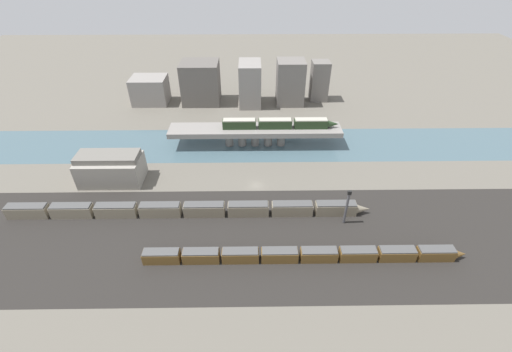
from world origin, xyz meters
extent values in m
plane|color=#666056|center=(0.00, 0.00, 0.00)|extent=(400.00, 400.00, 0.00)
cube|color=#282623|center=(0.00, -24.00, 0.00)|extent=(280.00, 42.00, 0.01)
cube|color=#47606B|center=(0.00, 26.26, 0.00)|extent=(320.00, 25.23, 0.01)
cube|color=gray|center=(0.00, 26.26, 6.44)|extent=(65.75, 9.66, 1.99)
cylinder|color=gray|center=(-10.09, 26.26, 2.72)|extent=(3.09, 3.09, 5.45)
cylinder|color=gray|center=(-5.05, 26.26, 2.72)|extent=(3.09, 3.09, 5.45)
cylinder|color=gray|center=(0.00, 26.26, 2.72)|extent=(3.09, 3.09, 5.45)
cylinder|color=gray|center=(5.05, 26.26, 2.72)|extent=(3.09, 3.09, 5.45)
cylinder|color=gray|center=(10.09, 26.26, 2.72)|extent=(3.09, 3.09, 5.45)
cube|color=#23381E|center=(-5.99, 26.26, 9.04)|extent=(12.56, 3.20, 3.21)
cube|color=#B7B2A3|center=(-5.99, 26.26, 10.84)|extent=(12.06, 2.94, 0.40)
cube|color=#23381E|center=(7.56, 26.26, 9.04)|extent=(12.56, 3.20, 3.21)
cube|color=#B7B2A3|center=(7.56, 26.26, 10.84)|extent=(12.06, 2.94, 0.40)
cube|color=#23381E|center=(21.12, 26.26, 9.04)|extent=(12.56, 3.20, 3.21)
cube|color=#B7B2A3|center=(21.12, 26.26, 10.84)|extent=(12.06, 2.94, 0.40)
cone|color=#23381E|center=(29.59, 26.26, 8.88)|extent=(4.40, 2.88, 2.88)
cube|color=brown|center=(-24.36, -31.52, 1.58)|extent=(9.34, 2.93, 3.16)
cube|color=#4C4C4C|center=(-24.36, -31.52, 3.36)|extent=(8.96, 2.69, 0.40)
cube|color=brown|center=(-14.38, -31.52, 1.58)|extent=(9.34, 2.93, 3.16)
cube|color=#4C4C4C|center=(-14.38, -31.52, 3.36)|extent=(8.96, 2.69, 0.40)
cube|color=brown|center=(-4.40, -31.52, 1.58)|extent=(9.34, 2.93, 3.16)
cube|color=#4C4C4C|center=(-4.40, -31.52, 3.36)|extent=(8.96, 2.69, 0.40)
cube|color=brown|center=(5.57, -31.52, 1.58)|extent=(9.34, 2.93, 3.16)
cube|color=#4C4C4C|center=(5.57, -31.52, 3.36)|extent=(8.96, 2.69, 0.40)
cube|color=brown|center=(15.55, -31.52, 1.58)|extent=(9.34, 2.93, 3.16)
cube|color=#4C4C4C|center=(15.55, -31.52, 3.36)|extent=(8.96, 2.69, 0.40)
cube|color=brown|center=(25.53, -31.52, 1.58)|extent=(9.34, 2.93, 3.16)
cube|color=#4C4C4C|center=(25.53, -31.52, 3.36)|extent=(8.96, 2.69, 0.40)
cube|color=brown|center=(35.51, -31.52, 1.58)|extent=(9.34, 2.93, 3.16)
cube|color=#4C4C4C|center=(35.51, -31.52, 3.36)|extent=(8.96, 2.69, 0.40)
cube|color=brown|center=(45.49, -31.52, 1.58)|extent=(9.34, 2.93, 3.16)
cube|color=#4C4C4C|center=(45.49, -31.52, 3.36)|extent=(8.96, 2.69, 0.40)
cone|color=brown|center=(51.79, -31.52, 1.42)|extent=(3.27, 2.63, 2.63)
cube|color=gray|center=(-67.11, -14.12, 1.86)|extent=(11.97, 3.14, 3.71)
cube|color=#4C4C4C|center=(-67.11, -14.12, 3.91)|extent=(11.49, 2.89, 0.40)
cube|color=gray|center=(-54.18, -14.12, 1.86)|extent=(11.97, 3.14, 3.71)
cube|color=#4C4C4C|center=(-54.18, -14.12, 3.91)|extent=(11.49, 2.89, 0.40)
cube|color=gray|center=(-41.26, -14.12, 1.86)|extent=(11.97, 3.14, 3.71)
cube|color=#4C4C4C|center=(-41.26, -14.12, 3.91)|extent=(11.49, 2.89, 0.40)
cube|color=gray|center=(-28.33, -14.12, 1.86)|extent=(11.97, 3.14, 3.71)
cube|color=#4C4C4C|center=(-28.33, -14.12, 3.91)|extent=(11.49, 2.89, 0.40)
cube|color=gray|center=(-15.41, -14.12, 1.86)|extent=(11.97, 3.14, 3.71)
cube|color=#4C4C4C|center=(-15.41, -14.12, 3.91)|extent=(11.49, 2.89, 0.40)
cube|color=gray|center=(-2.48, -14.12, 1.86)|extent=(11.97, 3.14, 3.71)
cube|color=#4C4C4C|center=(-2.48, -14.12, 3.91)|extent=(11.49, 2.89, 0.40)
cube|color=gray|center=(10.44, -14.12, 1.86)|extent=(11.97, 3.14, 3.71)
cube|color=#4C4C4C|center=(10.44, -14.12, 3.91)|extent=(11.49, 2.89, 0.40)
cube|color=gray|center=(23.36, -14.12, 1.86)|extent=(11.97, 3.14, 3.71)
cube|color=#4C4C4C|center=(23.36, -14.12, 3.91)|extent=(11.49, 2.89, 0.40)
cone|color=gray|center=(31.45, -14.12, 1.67)|extent=(4.19, 2.83, 2.83)
cube|color=#9E998E|center=(-47.92, 3.46, 4.26)|extent=(20.26, 11.10, 8.52)
cube|color=slate|center=(-47.92, 3.46, 9.46)|extent=(19.85, 7.77, 1.87)
cylinder|color=#4C4C51|center=(25.12, -18.02, 5.22)|extent=(0.73, 0.73, 10.43)
cube|color=black|center=(25.12, -18.02, 11.03)|extent=(1.00, 0.70, 1.20)
cube|color=gray|center=(-49.97, 67.59, 6.20)|extent=(16.42, 13.10, 12.40)
cube|color=#605B56|center=(-25.40, 68.13, 9.60)|extent=(17.53, 15.28, 19.21)
cube|color=gray|center=(-1.97, 65.40, 9.93)|extent=(10.11, 15.72, 19.85)
cube|color=slate|center=(17.01, 65.99, 10.27)|extent=(12.77, 11.83, 20.54)
cube|color=slate|center=(31.52, 70.10, 9.37)|extent=(8.32, 8.16, 18.73)
camera|label=1|loc=(-1.20, -89.95, 69.03)|focal=24.00mm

